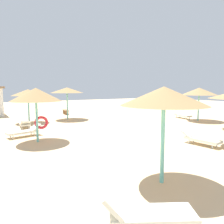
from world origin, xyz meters
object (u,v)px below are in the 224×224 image
(parasol_0, at_px, (199,92))
(lounger_4, at_px, (25,131))
(parasol_4, at_px, (36,95))
(lounger_0, at_px, (182,115))
(parasol_6, at_px, (67,90))
(lounger_5, at_px, (145,213))
(parasol_1, at_px, (28,93))
(lounger_3, at_px, (200,138))
(bench_1, at_px, (66,111))
(lounger_1, at_px, (25,124))
(parasol_5, at_px, (164,96))

(parasol_0, relative_size, lounger_4, 1.53)
(parasol_4, height_order, lounger_0, parasol_4)
(parasol_6, distance_m, lounger_5, 16.02)
(parasol_1, distance_m, lounger_4, 5.82)
(lounger_3, bearing_deg, lounger_5, -153.99)
(parasol_4, height_order, parasol_6, parasol_6)
(parasol_4, height_order, bench_1, parasol_4)
(parasol_1, xyz_separation_m, lounger_5, (-0.96, -15.20, -2.16))
(bench_1, bearing_deg, lounger_5, -106.37)
(lounger_4, xyz_separation_m, lounger_5, (0.37, -9.97, 0.01))
(parasol_0, bearing_deg, lounger_0, 86.56)
(lounger_1, height_order, lounger_3, lounger_3)
(bench_1, bearing_deg, parasol_6, -108.30)
(parasol_5, xyz_separation_m, parasol_6, (2.52, 13.97, 0.10))
(parasol_5, relative_size, bench_1, 1.84)
(parasol_0, relative_size, parasol_6, 1.03)
(parasol_5, bearing_deg, parasol_1, 93.50)
(lounger_3, relative_size, lounger_4, 0.98)
(parasol_4, xyz_separation_m, parasol_5, (1.87, -7.01, 0.10))
(parasol_1, height_order, parasol_5, parasol_5)
(parasol_4, xyz_separation_m, lounger_5, (0.05, -8.28, -2.14))
(lounger_0, relative_size, lounger_5, 1.03)
(parasol_6, distance_m, lounger_4, 7.45)
(parasol_1, relative_size, parasol_4, 0.97)
(parasol_6, height_order, lounger_3, parasol_6)
(parasol_5, bearing_deg, bench_1, 78.00)
(parasol_0, xyz_separation_m, bench_1, (-8.07, 10.86, -2.22))
(parasol_4, height_order, lounger_5, parasol_4)
(parasol_4, xyz_separation_m, lounger_3, (6.65, -5.06, -2.15))
(parasol_0, xyz_separation_m, lounger_4, (-14.02, 1.82, -2.25))
(lounger_5, bearing_deg, parasol_0, 30.83)
(parasol_6, relative_size, lounger_5, 1.53)
(parasol_1, distance_m, lounger_5, 15.38)
(parasol_4, relative_size, parasol_5, 1.00)
(parasol_4, bearing_deg, lounger_1, 87.05)
(lounger_1, bearing_deg, lounger_0, -12.24)
(lounger_0, distance_m, lounger_1, 13.89)
(parasol_4, bearing_deg, parasol_6, 57.74)
(lounger_0, distance_m, bench_1, 12.20)
(lounger_5, bearing_deg, lounger_4, 92.13)
(parasol_6, distance_m, lounger_1, 5.32)
(lounger_3, bearing_deg, parasol_1, 115.20)
(parasol_5, distance_m, lounger_3, 5.63)
(parasol_0, relative_size, bench_1, 1.97)
(parasol_1, distance_m, lounger_3, 13.42)
(parasol_6, bearing_deg, parasol_4, -122.26)
(parasol_6, height_order, lounger_0, parasol_6)
(parasol_1, xyz_separation_m, parasol_6, (3.38, 0.04, 0.18))
(lounger_4, relative_size, bench_1, 1.29)
(parasol_6, xyz_separation_m, lounger_0, (9.42, -5.29, -2.35))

